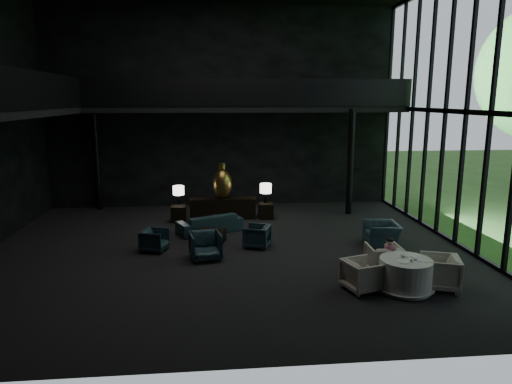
{
  "coord_description": "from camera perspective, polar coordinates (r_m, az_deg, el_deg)",
  "views": [
    {
      "loc": [
        -0.39,
        -12.77,
        4.37
      ],
      "look_at": [
        0.87,
        0.5,
        1.64
      ],
      "focal_mm": 32.0,
      "sensor_mm": 36.0,
      "label": 1
    }
  ],
  "objects": [
    {
      "name": "floor",
      "position": [
        13.5,
        -3.49,
        -7.35
      ],
      "size": [
        14.0,
        12.0,
        0.02
      ],
      "primitive_type": "cube",
      "color": "black",
      "rests_on": "ground"
    },
    {
      "name": "wall_back",
      "position": [
        18.77,
        -4.29,
        10.4
      ],
      "size": [
        14.0,
        0.04,
        8.0
      ],
      "primitive_type": "cube",
      "color": "black",
      "rests_on": "ground"
    },
    {
      "name": "wall_front",
      "position": [
        6.79,
        -2.12,
        8.42
      ],
      "size": [
        14.0,
        0.04,
        8.0
      ],
      "primitive_type": "cube",
      "color": "black",
      "rests_on": "ground"
    },
    {
      "name": "curtain_wall",
      "position": [
        14.73,
        24.81,
        9.07
      ],
      "size": [
        0.2,
        12.0,
        8.0
      ],
      "primitive_type": null,
      "color": "black",
      "rests_on": "ground"
    },
    {
      "name": "mezzanine_back",
      "position": [
        17.82,
        -0.95,
        10.37
      ],
      "size": [
        12.0,
        2.0,
        0.25
      ],
      "primitive_type": "cube",
      "color": "black",
      "rests_on": "wall_back"
    },
    {
      "name": "railing_left",
      "position": [
        13.57,
        -25.8,
        11.41
      ],
      "size": [
        0.06,
        12.0,
        1.0
      ],
      "primitive_type": "cube",
      "color": "black",
      "rests_on": "mezzanine_left"
    },
    {
      "name": "railing_back",
      "position": [
        16.83,
        -0.68,
        12.34
      ],
      "size": [
        12.0,
        0.06,
        1.0
      ],
      "primitive_type": "cube",
      "color": "black",
      "rests_on": "mezzanine_back"
    },
    {
      "name": "column_nw",
      "position": [
        19.18,
        -19.32,
        3.81
      ],
      "size": [
        0.24,
        0.24,
        4.0
      ],
      "primitive_type": "cylinder",
      "color": "black",
      "rests_on": "floor"
    },
    {
      "name": "column_ne",
      "position": [
        17.71,
        11.71,
        3.63
      ],
      "size": [
        0.24,
        0.24,
        4.0
      ],
      "primitive_type": "cylinder",
      "color": "black",
      "rests_on": "floor"
    },
    {
      "name": "console",
      "position": [
        16.99,
        -4.19,
        -2.04
      ],
      "size": [
        2.41,
        0.55,
        0.77
      ],
      "primitive_type": "cube",
      "color": "black",
      "rests_on": "floor"
    },
    {
      "name": "bronze_urn",
      "position": [
        16.76,
        -4.23,
        1.07
      ],
      "size": [
        0.7,
        0.7,
        1.31
      ],
      "color": "#986526",
      "rests_on": "console"
    },
    {
      "name": "side_table_left",
      "position": [
        16.78,
        -9.64,
        -2.68
      ],
      "size": [
        0.52,
        0.52,
        0.58
      ],
      "primitive_type": "cube",
      "color": "black",
      "rests_on": "floor"
    },
    {
      "name": "table_lamp_left",
      "position": [
        16.87,
        -9.66,
        0.1
      ],
      "size": [
        0.41,
        0.41,
        0.68
      ],
      "color": "black",
      "rests_on": "side_table_left"
    },
    {
      "name": "side_table_right",
      "position": [
        16.98,
        1.24,
        -2.36
      ],
      "size": [
        0.52,
        0.52,
        0.57
      ],
      "primitive_type": "cube",
      "color": "black",
      "rests_on": "floor"
    },
    {
      "name": "table_lamp_right",
      "position": [
        16.88,
        1.22,
        0.36
      ],
      "size": [
        0.43,
        0.43,
        0.72
      ],
      "color": "black",
      "rests_on": "side_table_right"
    },
    {
      "name": "sofa",
      "position": [
        15.27,
        -5.82,
        -3.45
      ],
      "size": [
        2.27,
        1.51,
        0.86
      ],
      "primitive_type": "imported",
      "rotation": [
        0.0,
        0.0,
        3.58
      ],
      "color": "#112C3A",
      "rests_on": "floor"
    },
    {
      "name": "lounge_armchair_west",
      "position": [
        13.71,
        -12.57,
        -5.9
      ],
      "size": [
        0.75,
        0.77,
        0.65
      ],
      "primitive_type": "imported",
      "rotation": [
        0.0,
        0.0,
        1.27
      ],
      "color": "black",
      "rests_on": "floor"
    },
    {
      "name": "lounge_armchair_east",
      "position": [
        13.71,
        0.11,
        -5.48
      ],
      "size": [
        0.84,
        0.86,
        0.7
      ],
      "primitive_type": "imported",
      "rotation": [
        0.0,
        0.0,
        -1.93
      ],
      "color": "black",
      "rests_on": "floor"
    },
    {
      "name": "lounge_armchair_south",
      "position": [
        12.73,
        -6.34,
        -6.4
      ],
      "size": [
        1.03,
        0.99,
        0.92
      ],
      "primitive_type": "imported",
      "rotation": [
        0.0,
        0.0,
        0.19
      ],
      "color": "black",
      "rests_on": "floor"
    },
    {
      "name": "window_armchair",
      "position": [
        14.34,
        15.47,
        -4.66
      ],
      "size": [
        0.8,
        1.14,
        0.94
      ],
      "primitive_type": "imported",
      "rotation": [
        0.0,
        0.0,
        -1.67
      ],
      "color": "black",
      "rests_on": "floor"
    },
    {
      "name": "coffee_table",
      "position": [
        14.24,
        -5.68,
        -5.6
      ],
      "size": [
        1.01,
        1.01,
        0.37
      ],
      "primitive_type": "cube",
      "rotation": [
        0.0,
        0.0,
        -0.26
      ],
      "color": "black",
      "rests_on": "floor"
    },
    {
      "name": "dining_table",
      "position": [
        11.29,
        18.14,
        -10.02
      ],
      "size": [
        1.35,
        1.35,
        0.75
      ],
      "color": "white",
      "rests_on": "floor"
    },
    {
      "name": "dining_chair_north",
      "position": [
        12.16,
        15.67,
        -7.77
      ],
      "size": [
        0.87,
        0.82,
        0.87
      ],
      "primitive_type": "imported",
      "rotation": [
        0.0,
        0.0,
        3.11
      ],
      "color": "#A09E9B",
      "rests_on": "floor"
    },
    {
      "name": "dining_chair_east",
      "position": [
        11.62,
        22.0,
        -8.88
      ],
      "size": [
        1.13,
        1.16,
        0.96
      ],
      "primitive_type": "imported",
      "rotation": [
        0.0,
        0.0,
        -1.89
      ],
      "color": "beige",
      "rests_on": "floor"
    },
    {
      "name": "dining_chair_west",
      "position": [
        11.0,
        13.16,
        -9.83
      ],
      "size": [
        0.96,
        1.0,
        0.83
      ],
      "primitive_type": "imported",
      "rotation": [
        0.0,
        0.0,
        1.87
      ],
      "color": "beige",
      "rests_on": "floor"
    },
    {
      "name": "child",
      "position": [
        11.89,
        16.36,
        -6.78
      ],
      "size": [
        0.26,
        0.26,
        0.55
      ],
      "rotation": [
        0.0,
        0.0,
        3.14
      ],
      "color": "beige",
      "rests_on": "dining_chair_north"
    },
    {
      "name": "plate_a",
      "position": [
        10.92,
        17.95,
        -8.35
      ],
      "size": [
        0.27,
        0.27,
        0.01
      ],
      "primitive_type": "cylinder",
      "rotation": [
        0.0,
        0.0,
        0.23
      ],
      "color": "white",
      "rests_on": "dining_table"
    },
    {
      "name": "plate_b",
      "position": [
        11.39,
        19.23,
        -7.61
      ],
      "size": [
        0.26,
        0.26,
        0.01
      ],
      "primitive_type": "cylinder",
      "rotation": [
        0.0,
        0.0,
        -0.36
      ],
      "color": "white",
      "rests_on": "dining_table"
    },
    {
      "name": "saucer",
      "position": [
        11.15,
        19.8,
        -8.07
      ],
      "size": [
        0.17,
        0.17,
        0.01
      ],
      "primitive_type": "cylinder",
      "rotation": [
        0.0,
        0.0,
        0.32
      ],
      "color": "white",
      "rests_on": "dining_table"
    },
    {
      "name": "coffee_cup",
      "position": [
        11.13,
        19.28,
        -7.88
      ],
      "size": [
        0.09,
        0.09,
        0.06
      ],
      "primitive_type": "cylinder",
      "rotation": [
        0.0,
        0.0,
        0.21
      ],
      "color": "white",
      "rests_on": "saucer"
    },
    {
      "name": "cereal_bowl",
      "position": [
        11.27,
        18.02,
        -7.57
      ],
      "size": [
        0.15,
        0.15,
        0.08
      ],
      "primitive_type": "ellipsoid",
      "color": "white",
      "rests_on": "dining_table"
    },
    {
      "name": "cream_pot",
      "position": [
        11.0,
        18.85,
        -8.12
      ],
      "size": [
        0.08,
        0.08,
        0.07
      ],
      "primitive_type": "cylinder",
      "rotation": [
        0.0,
        0.0,
        -0.42
      ],
      "color": "#99999E",
      "rests_on": "dining_table"
    }
  ]
}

